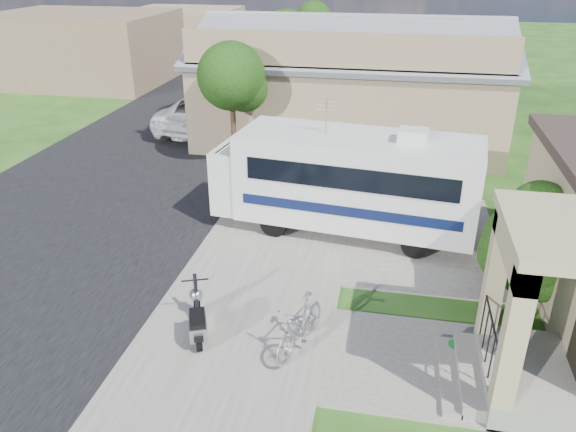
% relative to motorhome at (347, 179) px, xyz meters
% --- Properties ---
extents(ground, '(120.00, 120.00, 0.00)m').
position_rel_motorhome_xyz_m(ground, '(-0.78, -4.57, -1.60)').
color(ground, '#1A4412').
extents(street_slab, '(9.00, 80.00, 0.02)m').
position_rel_motorhome_xyz_m(street_slab, '(-8.28, 5.43, -1.59)').
color(street_slab, black).
rests_on(street_slab, ground).
extents(sidewalk_slab, '(4.00, 80.00, 0.06)m').
position_rel_motorhome_xyz_m(sidewalk_slab, '(-1.78, 5.43, -1.57)').
color(sidewalk_slab, '#64615A').
rests_on(sidewalk_slab, ground).
extents(driveway_slab, '(7.00, 6.00, 0.05)m').
position_rel_motorhome_xyz_m(driveway_slab, '(0.72, -0.07, -1.58)').
color(driveway_slab, '#64615A').
rests_on(driveway_slab, ground).
extents(walk_slab, '(4.00, 3.00, 0.05)m').
position_rel_motorhome_xyz_m(walk_slab, '(2.22, -5.57, -1.58)').
color(walk_slab, '#64615A').
rests_on(walk_slab, ground).
extents(warehouse, '(12.50, 8.40, 5.04)m').
position_rel_motorhome_xyz_m(warehouse, '(-0.78, 9.40, 0.39)').
color(warehouse, '#756049').
rests_on(warehouse, ground).
extents(distant_bldg_far, '(10.00, 8.00, 4.00)m').
position_rel_motorhome_xyz_m(distant_bldg_far, '(-17.78, 17.43, 0.40)').
color(distant_bldg_far, brown).
rests_on(distant_bldg_far, ground).
extents(distant_bldg_near, '(8.00, 7.00, 3.20)m').
position_rel_motorhome_xyz_m(distant_bldg_near, '(-15.78, 29.43, -0.00)').
color(distant_bldg_near, '#756049').
rests_on(distant_bldg_near, ground).
extents(street_tree_a, '(2.44, 2.40, 4.58)m').
position_rel_motorhome_xyz_m(street_tree_a, '(-4.47, 4.48, 1.65)').
color(street_tree_a, black).
rests_on(street_tree_a, ground).
extents(street_tree_b, '(2.44, 2.40, 4.73)m').
position_rel_motorhome_xyz_m(street_tree_b, '(-4.47, 14.48, 1.79)').
color(street_tree_b, black).
rests_on(street_tree_b, ground).
extents(street_tree_c, '(2.44, 2.40, 4.42)m').
position_rel_motorhome_xyz_m(street_tree_c, '(-4.47, 23.48, 1.50)').
color(street_tree_c, black).
rests_on(street_tree_c, ground).
extents(motorhome, '(7.51, 3.14, 3.74)m').
position_rel_motorhome_xyz_m(motorhome, '(0.00, 0.00, 0.00)').
color(motorhome, silver).
rests_on(motorhome, ground).
extents(shrub, '(2.42, 2.31, 2.97)m').
position_rel_motorhome_xyz_m(shrub, '(4.45, -2.76, -0.09)').
color(shrub, black).
rests_on(shrub, ground).
extents(scooter, '(0.86, 1.57, 1.07)m').
position_rel_motorhome_xyz_m(scooter, '(-2.48, -5.59, -1.12)').
color(scooter, black).
rests_on(scooter, ground).
extents(bicycle, '(1.08, 1.96, 1.13)m').
position_rel_motorhome_xyz_m(bicycle, '(-0.34, -5.58, -1.04)').
color(bicycle, '#95959B').
rests_on(bicycle, ground).
extents(pickup_truck, '(3.95, 6.60, 1.72)m').
position_rel_motorhome_xyz_m(pickup_truck, '(-6.91, 8.95, -0.74)').
color(pickup_truck, white).
rests_on(pickup_truck, ground).
extents(van, '(2.58, 5.75, 1.64)m').
position_rel_motorhome_xyz_m(van, '(-7.56, 15.27, -0.79)').
color(van, white).
rests_on(van, ground).
extents(garden_hose, '(0.34, 0.34, 0.15)m').
position_rel_motorhome_xyz_m(garden_hose, '(2.77, -5.01, -1.53)').
color(garden_hose, '#146722').
rests_on(garden_hose, ground).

